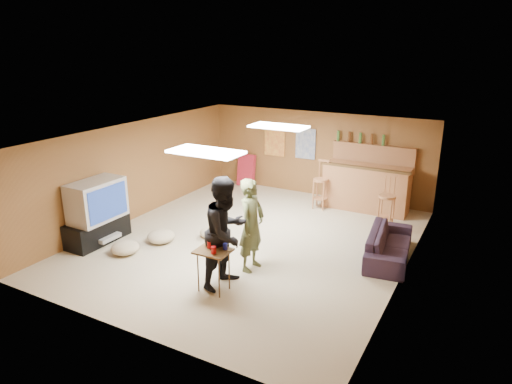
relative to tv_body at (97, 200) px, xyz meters
The scene contains 32 objects.
ground 3.18m from the tv_body, 29.51° to the left, with size 7.00×7.00×0.00m, color tan.
ceiling 3.31m from the tv_body, 29.51° to the left, with size 6.00×7.00×0.02m, color silver.
wall_back 5.66m from the tv_body, 62.08° to the left, with size 6.00×0.02×2.20m, color brown.
wall_front 3.33m from the tv_body, 37.04° to the right, with size 6.00×0.02×2.20m, color brown.
wall_left 1.55m from the tv_body, 103.13° to the left, with size 0.02×7.00×2.20m, color brown.
wall_right 5.85m from the tv_body, 14.87° to the left, with size 0.02×7.00×2.20m, color brown.
tv_stand 0.65m from the tv_body, behind, with size 0.55×1.30×0.50m, color black.
dvd_box 0.76m from the tv_body, ahead, with size 0.35×0.50×0.08m, color #B2B2B7.
tv_body is the anchor object (origin of this frame).
tv_screen 0.31m from the tv_body, ahead, with size 0.02×0.95×0.65m, color navy.
bar_counter 6.09m from the tv_body, 47.00° to the left, with size 2.00×0.60×1.10m, color #9C6038.
bar_lip 5.91m from the tv_body, 45.34° to the left, with size 2.10×0.12×0.05m, color #442D16.
bar_shelf 6.45m from the tv_body, 49.74° to the left, with size 2.00×0.18×0.05m, color #9C6038.
bar_backing 6.44m from the tv_body, 49.85° to the left, with size 2.00×0.14×0.60m, color #9C6038.
poster_left 5.19m from the tv_body, 73.70° to the left, with size 0.60×0.03×0.85m, color #BF3F26.
poster_right 5.51m from the tv_body, 64.65° to the left, with size 0.55×0.03×0.80m, color #334C99.
folding_chair_stack 4.86m from the tv_body, 82.29° to the left, with size 0.50×0.14×0.90m, color #AF2033.
ceiling_panel_front 2.94m from the tv_body, ahead, with size 1.20×0.60×0.04m, color white.
ceiling_panel_back 3.99m from the tv_body, 45.54° to the left, with size 1.20×0.60×0.04m, color white.
person_olive 3.26m from the tv_body, ahead, with size 0.61×0.40×1.67m, color #4C5330.
person_black 3.14m from the tv_body, ahead, with size 0.91×0.71×1.87m, color black.
sofa 5.71m from the tv_body, 21.47° to the left, with size 1.84×0.72×0.54m, color black.
tray_table 3.15m from the tv_body, ahead, with size 0.55×0.44×0.72m, color #442D16.
cup_red_near 3.00m from the tv_body, ahead, with size 0.08×0.08×0.11m, color #AB0B0E.
cup_red_far 3.19m from the tv_body, 10.32° to the right, with size 0.08×0.08×0.11m, color #AB0B0E.
cup_blue 3.23m from the tv_body, ahead, with size 0.07×0.07×0.10m, color navy.
bar_stool_left 5.13m from the tv_body, 51.91° to the left, with size 0.42×0.42×1.31m, color #9C6038, non-canonical shape.
bar_stool_right 6.01m from the tv_body, 35.96° to the left, with size 0.41×0.41×1.29m, color #9C6038, non-canonical shape.
cushion_near_tv 1.44m from the tv_body, 29.14° to the left, with size 0.55×0.55×0.25m, color tan.
cushion_mid 2.36m from the tv_body, 35.48° to the left, with size 0.46×0.46×0.21m, color tan.
cushion_far 1.13m from the tv_body, 10.47° to the right, with size 0.54×0.54×0.24m, color tan.
bottle_row 6.24m from the tv_body, 52.02° to the left, with size 1.20×0.08×0.26m, color #3F7233, non-canonical shape.
Camera 1 is at (4.16, -7.44, 3.83)m, focal length 32.00 mm.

